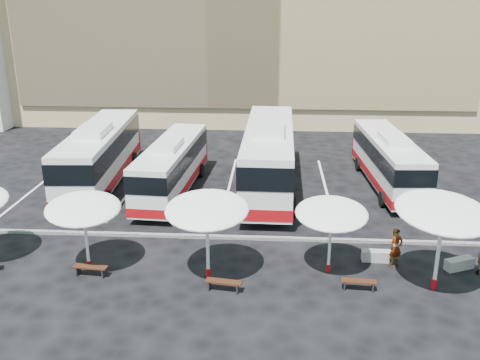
# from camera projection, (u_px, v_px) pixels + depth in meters

# --- Properties ---
(ground) EXTENTS (120.00, 120.00, 0.00)m
(ground) POSITION_uv_depth(u_px,v_px,m) (215.00, 243.00, 25.80)
(ground) COLOR black
(ground) RESTS_ON ground
(curb_divider) EXTENTS (34.00, 0.25, 0.15)m
(curb_divider) POSITION_uv_depth(u_px,v_px,m) (216.00, 237.00, 26.25)
(curb_divider) COLOR black
(curb_divider) RESTS_ON ground
(bay_lines) EXTENTS (24.15, 12.00, 0.01)m
(bay_lines) POSITION_uv_depth(u_px,v_px,m) (229.00, 187.00, 33.35)
(bay_lines) COLOR white
(bay_lines) RESTS_ON ground
(bus_0) EXTENTS (3.42, 12.56, 3.95)m
(bus_0) POSITION_uv_depth(u_px,v_px,m) (100.00, 153.00, 33.28)
(bus_0) COLOR white
(bus_0) RESTS_ON ground
(bus_1) EXTENTS (2.98, 10.80, 3.39)m
(bus_1) POSITION_uv_depth(u_px,v_px,m) (172.00, 165.00, 31.93)
(bus_1) COLOR white
(bus_1) RESTS_ON ground
(bus_2) EXTENTS (3.31, 13.53, 4.28)m
(bus_2) POSITION_uv_depth(u_px,v_px,m) (269.00, 154.00, 32.45)
(bus_2) COLOR white
(bus_2) RESTS_ON ground
(bus_3) EXTENTS (2.98, 10.89, 3.42)m
(bus_3) POSITION_uv_depth(u_px,v_px,m) (388.00, 159.00, 33.04)
(bus_3) COLOR white
(bus_3) RESTS_ON ground
(sunshade_1) EXTENTS (4.13, 4.15, 3.31)m
(sunshade_1) POSITION_uv_depth(u_px,v_px,m) (83.00, 209.00, 22.46)
(sunshade_1) COLOR white
(sunshade_1) RESTS_ON ground
(sunshade_2) EXTENTS (3.54, 3.59, 3.61)m
(sunshade_2) POSITION_uv_depth(u_px,v_px,m) (207.00, 210.00, 21.66)
(sunshade_2) COLOR white
(sunshade_2) RESTS_ON ground
(sunshade_3) EXTENTS (3.11, 3.15, 3.19)m
(sunshade_3) POSITION_uv_depth(u_px,v_px,m) (332.00, 214.00, 22.20)
(sunshade_3) COLOR white
(sunshade_3) RESTS_ON ground
(sunshade_4) EXTENTS (4.74, 4.77, 3.93)m
(sunshade_4) POSITION_uv_depth(u_px,v_px,m) (443.00, 213.00, 20.67)
(sunshade_4) COLOR white
(sunshade_4) RESTS_ON ground
(wood_bench_1) EXTENTS (1.49, 0.54, 0.45)m
(wood_bench_1) POSITION_uv_depth(u_px,v_px,m) (91.00, 268.00, 22.65)
(wood_bench_1) COLOR black
(wood_bench_1) RESTS_ON ground
(wood_bench_2) EXTENTS (1.51, 0.61, 0.45)m
(wood_bench_2) POSITION_uv_depth(u_px,v_px,m) (224.00, 283.00, 21.47)
(wood_bench_2) COLOR black
(wood_bench_2) RESTS_ON ground
(wood_bench_3) EXTENTS (1.43, 0.47, 0.43)m
(wood_bench_3) POSITION_uv_depth(u_px,v_px,m) (359.00, 283.00, 21.54)
(wood_bench_3) COLOR black
(wood_bench_3) RESTS_ON ground
(conc_bench_0) EXTENTS (1.35, 0.49, 0.50)m
(conc_bench_0) POSITION_uv_depth(u_px,v_px,m) (377.00, 256.00, 23.95)
(conc_bench_0) COLOR gray
(conc_bench_0) RESTS_ON ground
(conc_bench_1) EXTENTS (1.38, 0.93, 0.49)m
(conc_bench_1) POSITION_uv_depth(u_px,v_px,m) (459.00, 264.00, 23.25)
(conc_bench_1) COLOR gray
(conc_bench_1) RESTS_ON ground
(passenger_0) EXTENTS (0.75, 0.64, 1.76)m
(passenger_0) POSITION_uv_depth(u_px,v_px,m) (396.00, 248.00, 23.33)
(passenger_0) COLOR black
(passenger_0) RESTS_ON ground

